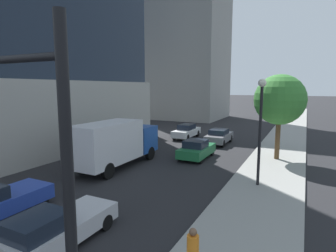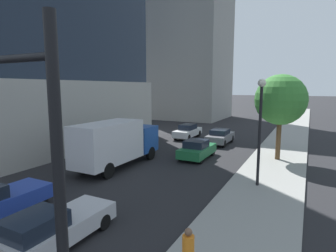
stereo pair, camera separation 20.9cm
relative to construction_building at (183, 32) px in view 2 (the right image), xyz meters
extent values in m
cube|color=gray|center=(19.44, -28.66, -15.44)|extent=(4.07, 120.00, 0.15)
cube|color=#9E9B93|center=(-6.36, -30.28, -12.42)|extent=(21.25, 23.56, 6.20)
cube|color=gray|center=(-0.03, 0.02, -1.38)|extent=(15.75, 12.45, 28.27)
cube|color=red|center=(4.69, -3.71, 3.13)|extent=(0.90, 0.90, 37.29)
cylinder|color=black|center=(17.80, -44.43, -12.02)|extent=(0.20, 0.20, 6.69)
cylinder|color=black|center=(19.03, -31.79, -12.59)|extent=(0.16, 0.16, 5.55)
sphere|color=silver|center=(19.03, -31.79, -9.64)|extent=(0.44, 0.44, 0.44)
cylinder|color=brown|center=(19.42, -25.14, -13.79)|extent=(0.36, 0.36, 3.15)
sphere|color=#387F33|center=(19.42, -25.14, -10.79)|extent=(3.80, 3.80, 3.80)
cube|color=slate|center=(13.60, -20.82, -14.86)|extent=(1.83, 4.36, 0.69)
cube|color=#19212D|center=(13.60, -20.95, -14.27)|extent=(1.54, 2.10, 0.50)
cylinder|color=black|center=(12.79, -19.33, -15.16)|extent=(0.22, 0.72, 0.72)
cylinder|color=black|center=(14.40, -19.33, -15.16)|extent=(0.22, 0.72, 0.72)
cylinder|color=black|center=(12.79, -22.30, -15.16)|extent=(0.22, 0.72, 0.72)
cylinder|color=black|center=(14.40, -22.30, -15.16)|extent=(0.22, 0.72, 0.72)
cylinder|color=black|center=(8.64, -39.10, -15.18)|extent=(0.22, 0.67, 0.67)
cylinder|color=black|center=(10.27, -39.10, -15.18)|extent=(0.22, 0.67, 0.67)
cube|color=#B7B7BC|center=(13.60, -40.88, -14.92)|extent=(1.72, 4.31, 0.66)
cube|color=#19212D|center=(13.60, -41.91, -14.31)|extent=(1.44, 1.84, 0.58)
cylinder|color=black|center=(12.84, -39.41, -15.20)|extent=(0.22, 0.63, 0.63)
cylinder|color=black|center=(14.35, -39.41, -15.20)|extent=(0.22, 0.63, 0.63)
cylinder|color=black|center=(12.84, -42.34, -15.20)|extent=(0.22, 0.63, 0.63)
cube|color=#1E6638|center=(13.60, -27.15, -14.91)|extent=(1.90, 4.08, 0.68)
cube|color=#19212D|center=(13.60, -27.43, -14.29)|extent=(1.60, 1.78, 0.57)
cylinder|color=black|center=(12.76, -25.76, -15.20)|extent=(0.22, 0.63, 0.63)
cylinder|color=black|center=(14.43, -25.76, -15.20)|extent=(0.22, 0.63, 0.63)
cylinder|color=black|center=(12.76, -28.54, -15.20)|extent=(0.22, 0.63, 0.63)
cylinder|color=black|center=(14.43, -28.54, -15.20)|extent=(0.22, 0.63, 0.63)
cube|color=silver|center=(9.45, -19.41, -14.86)|extent=(1.71, 4.58, 0.70)
cube|color=#19212D|center=(9.45, -19.37, -14.24)|extent=(1.44, 2.07, 0.56)
cylinder|color=black|center=(8.70, -17.85, -15.16)|extent=(0.22, 0.71, 0.71)
cylinder|color=black|center=(10.20, -17.85, -15.16)|extent=(0.22, 0.71, 0.71)
cylinder|color=black|center=(8.70, -20.97, -15.16)|extent=(0.22, 0.71, 0.71)
cylinder|color=black|center=(10.20, -20.97, -15.16)|extent=(0.22, 0.71, 0.71)
cube|color=#1E4799|center=(9.45, -29.23, -13.91)|extent=(2.31, 2.12, 1.99)
cube|color=silver|center=(9.45, -33.09, -13.56)|extent=(2.31, 5.29, 2.70)
cylinder|color=black|center=(8.44, -29.23, -15.01)|extent=(0.30, 1.02, 1.02)
cylinder|color=black|center=(10.47, -29.23, -15.01)|extent=(0.30, 1.02, 1.02)
cylinder|color=black|center=(8.44, -34.41, -15.01)|extent=(0.30, 1.02, 1.02)
cylinder|color=black|center=(10.47, -34.41, -15.01)|extent=(0.30, 1.02, 1.02)
cylinder|color=orange|center=(18.66, -40.91, -14.24)|extent=(0.34, 0.34, 0.63)
sphere|color=brown|center=(18.66, -40.91, -13.81)|extent=(0.22, 0.22, 0.22)
camera|label=1|loc=(21.23, -47.61, -9.85)|focal=29.64mm
camera|label=2|loc=(21.42, -47.52, -9.85)|focal=29.64mm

